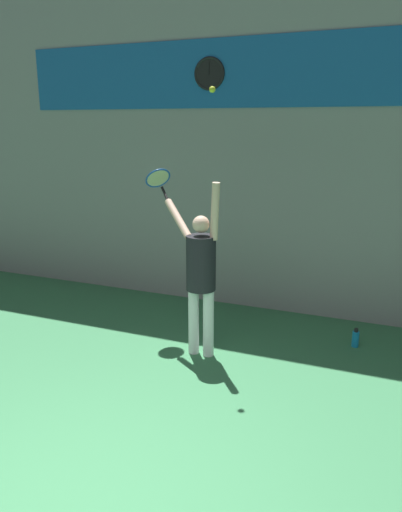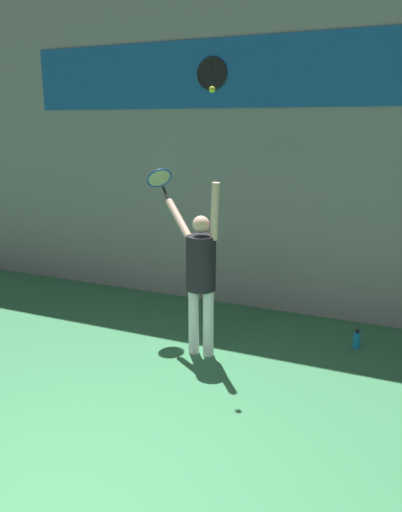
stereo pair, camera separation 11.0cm
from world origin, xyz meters
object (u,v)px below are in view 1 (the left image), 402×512
Objects in this scene: tennis_racket at (158,179)px; tennis_player at (201,270)px; water_bottle at (355,339)px; scoreboard_clock at (209,74)px; tennis_ball at (212,89)px.

tennis_player is at bearing -33.35° from tennis_racket.
tennis_racket is 3.21m from water_bottle.
scoreboard_clock is 2.99m from tennis_player.
water_bottle is (1.58, 0.96, -2.97)m from tennis_ball.
tennis_player is at bearing -71.47° from scoreboard_clock.
tennis_ball reaches higher than water_bottle.
tennis_racket is at bearing -171.04° from water_bottle.
tennis_racket is 1.82× the size of water_bottle.
tennis_ball is at bearing -67.65° from scoreboard_clock.
tennis_racket is 6.64× the size of tennis_ball.
tennis_racket is at bearing -99.34° from scoreboard_clock.
tennis_racket reaches higher than water_bottle.
water_bottle is (2.32, -0.84, -3.30)m from scoreboard_clock.
scoreboard_clock is 1.98m from tennis_ball.
scoreboard_clock reaches higher than tennis_player.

